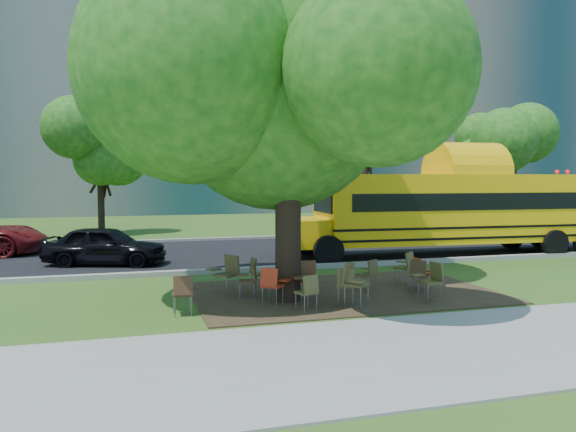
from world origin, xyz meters
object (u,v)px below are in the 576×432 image
object	(u,v)px
school_bus	(462,209)
chair_6	(431,278)
chair_10	(258,271)
chair_3	(306,277)
chair_4	(347,282)
chair_5	(354,280)
black_car	(105,246)
chair_2	(308,289)
chair_13	(406,264)
chair_8	(250,278)
chair_11	(370,271)
main_tree	(288,38)
chair_7	(420,272)
chair_0	(184,290)
chair_1	(273,282)
chair_12	(421,270)
chair_9	(227,271)

from	to	relation	value
school_bus	chair_6	bearing A→B (deg)	-125.50
chair_6	chair_10	size ratio (longest dim) A/B	1.08
school_bus	chair_3	bearing A→B (deg)	-141.18
chair_4	chair_5	bearing A→B (deg)	-46.52
chair_10	black_car	world-z (taller)	black_car
chair_2	chair_13	size ratio (longest dim) A/B	0.91
chair_8	chair_11	distance (m)	2.96
main_tree	chair_8	size ratio (longest dim) A/B	11.63
school_bus	black_car	bearing A→B (deg)	177.71
chair_5	chair_11	xyz separation A→B (m)	(1.02, 1.42, -0.10)
chair_3	chair_7	world-z (taller)	chair_3
chair_0	chair_6	bearing A→B (deg)	-2.38
chair_6	chair_11	world-z (taller)	chair_6
main_tree	chair_11	size ratio (longest dim) A/B	12.05
chair_2	chair_7	distance (m)	3.26
chair_10	chair_3	bearing A→B (deg)	22.96
chair_1	chair_6	xyz separation A→B (m)	(3.42, -0.59, 0.03)
chair_2	black_car	distance (m)	8.46
chair_4	chair_10	distance (m)	2.43
chair_8	chair_11	bearing A→B (deg)	-70.30
chair_12	chair_10	bearing A→B (deg)	-102.24
chair_3	school_bus	bearing A→B (deg)	-137.14
school_bus	chair_1	distance (m)	10.13
chair_3	chair_6	world-z (taller)	chair_3
chair_12	chair_2	bearing A→B (deg)	-66.46
chair_9	chair_10	distance (m)	0.79
chair_5	chair_12	distance (m)	2.53
black_car	chair_5	bearing A→B (deg)	-126.81
chair_4	chair_11	size ratio (longest dim) A/B	1.03
chair_8	chair_13	bearing A→B (deg)	-64.73
chair_1	chair_9	distance (m)	1.58
chair_7	chair_13	bearing A→B (deg)	125.79
chair_9	chair_0	bearing A→B (deg)	108.77
main_tree	school_bus	bearing A→B (deg)	34.06
chair_10	chair_13	size ratio (longest dim) A/B	0.96
chair_10	chair_8	bearing A→B (deg)	-31.28
chair_3	chair_5	xyz separation A→B (m)	(0.80, -0.72, 0.02)
chair_7	chair_10	xyz separation A→B (m)	(-3.61, 1.26, 0.01)
chair_13	chair_7	bearing A→B (deg)	-135.33
chair_8	chair_4	bearing A→B (deg)	-103.34
chair_2	chair_8	bearing A→B (deg)	103.27
chair_2	chair_10	distance (m)	2.32
main_tree	black_car	size ratio (longest dim) A/B	2.54
chair_2	chair_7	size ratio (longest dim) A/B	0.96
chair_13	black_car	distance (m)	9.13
main_tree	chair_10	world-z (taller)	main_tree
chair_3	chair_9	size ratio (longest dim) A/B	0.98
main_tree	chair_5	bearing A→B (deg)	-37.62
chair_3	chair_0	bearing A→B (deg)	16.17
main_tree	chair_6	size ratio (longest dim) A/B	10.62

